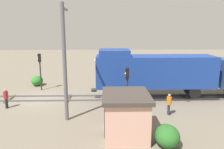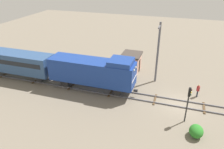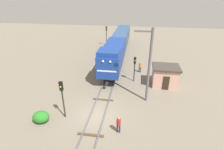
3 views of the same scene
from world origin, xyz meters
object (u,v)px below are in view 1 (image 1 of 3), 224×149
(worker_near_track, at_px, (6,97))
(catenary_mast, at_px, (65,60))
(worker_by_signal, at_px, (169,103))
(locomotive, at_px, (153,70))
(traffic_signal_mid, at_px, (127,81))
(traffic_signal_near, at_px, (40,65))
(relay_hut, at_px, (126,114))

(worker_near_track, distance_m, catenary_mast, 7.04)
(worker_near_track, distance_m, worker_by_signal, 13.53)
(worker_near_track, height_order, worker_by_signal, same)
(locomotive, bearing_deg, worker_by_signal, 6.51)
(traffic_signal_mid, bearing_deg, worker_by_signal, 76.08)
(traffic_signal_near, height_order, traffic_signal_mid, traffic_signal_near)
(traffic_signal_mid, bearing_deg, locomotive, 141.04)
(traffic_signal_near, xyz_separation_m, worker_by_signal, (7.40, 12.09, -1.81))
(traffic_signal_mid, relative_size, relay_hut, 1.03)
(traffic_signal_mid, height_order, worker_near_track, traffic_signal_mid)
(traffic_signal_mid, xyz_separation_m, worker_by_signal, (0.80, 3.23, -1.54))
(worker_near_track, relative_size, catenary_mast, 0.20)
(traffic_signal_near, relative_size, traffic_signal_mid, 1.11)
(catenary_mast, xyz_separation_m, relay_hut, (2.56, 4.15, -3.06))
(locomotive, distance_m, catenary_mast, 9.02)
(locomotive, distance_m, traffic_signal_mid, 4.38)
(locomotive, distance_m, relay_hut, 8.27)
(locomotive, height_order, relay_hut, locomotive)
(traffic_signal_mid, bearing_deg, catenary_mast, -71.49)
(locomotive, height_order, traffic_signal_mid, locomotive)
(catenary_mast, bearing_deg, relay_hut, 58.32)
(catenary_mast, bearing_deg, locomotive, 123.90)
(locomotive, xyz_separation_m, catenary_mast, (4.94, -7.35, 1.68))
(worker_by_signal, relative_size, relay_hut, 0.49)
(worker_by_signal, bearing_deg, catenary_mast, 142.14)
(traffic_signal_mid, relative_size, worker_by_signal, 2.13)
(worker_by_signal, bearing_deg, relay_hut, 178.57)
(traffic_signal_mid, xyz_separation_m, catenary_mast, (1.54, -4.60, 1.92))
(traffic_signal_near, height_order, worker_near_track, traffic_signal_near)
(traffic_signal_near, distance_m, catenary_mast, 9.34)
(locomotive, distance_m, worker_by_signal, 4.59)
(catenary_mast, bearing_deg, worker_near_track, -114.49)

